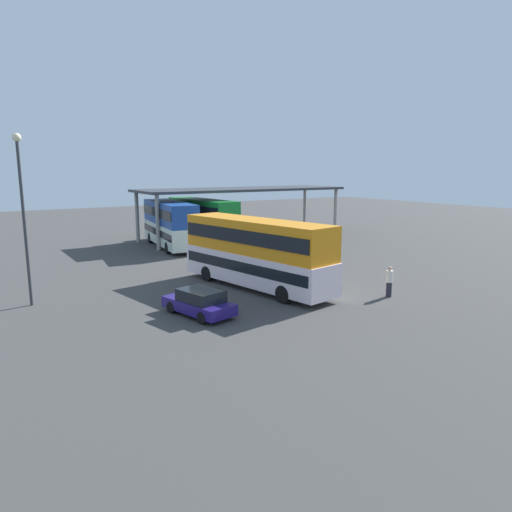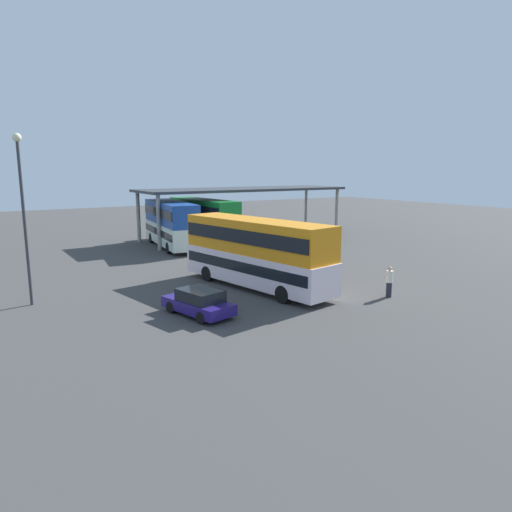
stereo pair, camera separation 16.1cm
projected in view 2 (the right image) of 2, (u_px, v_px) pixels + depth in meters
ground_plane at (306, 297)px, 26.79m from camera, size 140.00×140.00×0.00m
double_decker_main at (256, 251)px, 28.34m from camera, size 4.30×11.38×4.22m
parked_hatchback at (199, 302)px, 23.30m from camera, size 2.54×4.23×1.35m
double_decker_near_canopy at (171, 222)px, 43.32m from camera, size 3.91×10.82×4.22m
double_decker_mid_row at (203, 218)px, 46.87m from camera, size 2.90×10.67×4.22m
depot_canopy at (244, 191)px, 49.00m from camera, size 22.34×6.92×5.22m
lamppost_tall at (23, 201)px, 24.18m from camera, size 0.44×0.44×9.00m
pedestrian_waiting at (389, 282)px, 26.56m from camera, size 0.38×0.38×1.78m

